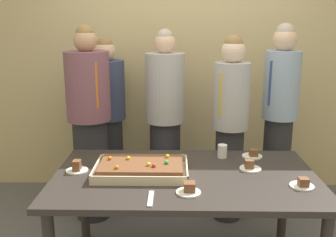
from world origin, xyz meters
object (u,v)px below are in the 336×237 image
plated_slice_far_right (77,168)px  person_striped_tie_right (90,123)px  plated_slice_far_left (189,189)px  person_far_right_suit (108,118)px  person_serving_front (230,126)px  person_left_edge_reaching (279,116)px  sheet_cake (141,168)px  cake_server_utensil (151,199)px  party_table (185,186)px  plated_slice_center_front (253,155)px  plated_slice_near_left (250,167)px  plated_slice_near_right (302,184)px  person_green_shirt_behind (165,119)px  drink_cup_nearest (222,151)px

plated_slice_far_right → person_striped_tie_right: person_striped_tie_right is taller
plated_slice_far_left → person_far_right_suit: 1.70m
plated_slice_far_right → person_serving_front: size_ratio=0.09×
plated_slice_far_left → person_left_edge_reaching: person_left_edge_reaching is taller
plated_slice_far_left → sheet_cake: bearing=136.1°
cake_server_utensil → party_table: bearing=60.5°
plated_slice_far_left → person_striped_tie_right: person_striped_tie_right is taller
plated_slice_center_front → person_serving_front: size_ratio=0.09×
plated_slice_far_left → person_serving_front: 1.16m
person_left_edge_reaching → person_serving_front: bearing=-19.1°
sheet_cake → person_far_right_suit: size_ratio=0.39×
person_striped_tie_right → person_left_edge_reaching: bearing=62.6°
plated_slice_near_left → sheet_cake: bearing=-173.5°
cake_server_utensil → plated_slice_far_right: bearing=141.8°
plated_slice_near_right → person_far_right_suit: person_far_right_suit is taller
party_table → plated_slice_near_right: (0.72, -0.18, 0.10)m
party_table → plated_slice_center_front: size_ratio=11.72×
sheet_cake → person_serving_front: (0.70, 0.79, 0.08)m
plated_slice_near_left → plated_slice_far_right: (-1.19, -0.06, 0.00)m
person_left_edge_reaching → person_far_right_suit: bearing=-48.9°
sheet_cake → plated_slice_near_right: size_ratio=4.14×
plated_slice_center_front → plated_slice_far_right: bearing=-166.1°
person_far_right_suit → plated_slice_near_right: bearing=25.8°
plated_slice_near_left → person_green_shirt_behind: (-0.61, 0.94, 0.10)m
sheet_cake → person_green_shirt_behind: 1.04m
sheet_cake → person_left_edge_reaching: person_left_edge_reaching is taller
plated_slice_near_right → plated_slice_far_left: (-0.70, -0.10, 0.00)m
sheet_cake → plated_slice_far_left: sheet_cake is taller
person_striped_tie_right → person_far_right_suit: bearing=136.5°
person_far_right_suit → person_striped_tie_right: bearing=-29.9°
sheet_cake → person_green_shirt_behind: size_ratio=0.37×
plated_slice_near_left → drink_cup_nearest: size_ratio=1.50×
sheet_cake → person_far_right_suit: bearing=109.6°
plated_slice_center_front → person_left_edge_reaching: (0.35, 0.62, 0.15)m
person_left_edge_reaching → person_green_shirt_behind: bearing=-43.3°
sheet_cake → person_serving_front: bearing=48.2°
plated_slice_center_front → person_serving_front: person_serving_front is taller
plated_slice_near_left → person_left_edge_reaching: person_left_edge_reaching is taller
party_table → cake_server_utensil: 0.43m
sheet_cake → plated_slice_near_right: bearing=-11.3°
cake_server_utensil → person_serving_front: 1.33m
sheet_cake → person_serving_front: 1.06m
drink_cup_nearest → cake_server_utensil: size_ratio=0.50×
person_green_shirt_behind → person_left_edge_reaching: size_ratio=0.97×
plated_slice_near_left → person_far_right_suit: (-1.18, 1.14, 0.06)m
plated_slice_far_left → plated_slice_center_front: size_ratio=1.00×
cake_server_utensil → person_striped_tie_right: size_ratio=0.12×
plated_slice_near_left → plated_slice_far_left: 0.58m
cake_server_utensil → sheet_cake: bearing=102.6°
person_serving_front → person_green_shirt_behind: (-0.57, 0.24, 0.00)m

